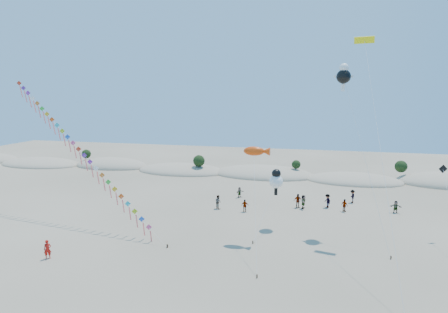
{
  "coord_description": "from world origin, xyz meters",
  "views": [
    {
      "loc": [
        9.26,
        -22.98,
        15.06
      ],
      "look_at": [
        0.14,
        14.0,
        8.63
      ],
      "focal_mm": 30.0,
      "sensor_mm": 36.0,
      "label": 1
    }
  ],
  "objects_px": {
    "parafoil_kite": "(365,46)",
    "flyer_foreground": "(48,249)",
    "kite_train": "(77,148)",
    "fish_kite": "(257,151)"
  },
  "relations": [
    {
      "from": "kite_train",
      "to": "fish_kite",
      "type": "xyz_separation_m",
      "value": [
        21.34,
        -0.51,
        0.41
      ]
    },
    {
      "from": "parafoil_kite",
      "to": "flyer_foreground",
      "type": "distance_m",
      "value": 36.41
    },
    {
      "from": "kite_train",
      "to": "fish_kite",
      "type": "bearing_deg",
      "value": -1.36
    },
    {
      "from": "parafoil_kite",
      "to": "flyer_foreground",
      "type": "relative_size",
      "value": 11.74
    },
    {
      "from": "kite_train",
      "to": "flyer_foreground",
      "type": "bearing_deg",
      "value": -70.89
    },
    {
      "from": "kite_train",
      "to": "fish_kite",
      "type": "relative_size",
      "value": 2.58
    },
    {
      "from": "flyer_foreground",
      "to": "parafoil_kite",
      "type": "bearing_deg",
      "value": -9.36
    },
    {
      "from": "kite_train",
      "to": "flyer_foreground",
      "type": "relative_size",
      "value": 14.18
    },
    {
      "from": "parafoil_kite",
      "to": "flyer_foreground",
      "type": "xyz_separation_m",
      "value": [
        -28.06,
        -13.5,
        -18.88
      ]
    },
    {
      "from": "kite_train",
      "to": "flyer_foreground",
      "type": "xyz_separation_m",
      "value": [
        3.53,
        -10.19,
        -7.93
      ]
    }
  ]
}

